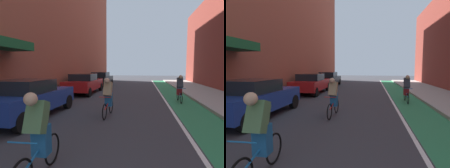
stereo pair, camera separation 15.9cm
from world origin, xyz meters
TOP-DOWN VIEW (x-y plane):
  - ground_plane at (0.00, 12.53)m, footprint 72.74×72.74m
  - bike_lane_paint at (3.50, 14.53)m, footprint 1.60×33.07m
  - lane_divider_stripe at (2.60, 14.53)m, footprint 0.12×33.07m
  - sidewalk_right at (5.95, 14.53)m, footprint 3.29×33.07m
  - parked_sedan_blue at (-3.25, 9.19)m, footprint 1.99×4.46m
  - parked_sedan_red at (-3.25, 15.99)m, footprint 2.01×4.54m
  - parked_sedan_black at (-3.25, 21.60)m, footprint 1.88×4.74m
  - cyclist_lead at (-0.54, 5.61)m, footprint 0.48×1.69m
  - cyclist_mid at (-0.14, 9.90)m, footprint 0.48×1.67m
  - cyclist_trailing at (3.37, 13.62)m, footprint 0.48×1.65m

SIDE VIEW (x-z plane):
  - ground_plane at x=0.00m, z-range 0.00..0.00m
  - bike_lane_paint at x=3.50m, z-range 0.00..0.00m
  - lane_divider_stripe at x=2.60m, z-range 0.00..0.00m
  - sidewalk_right at x=5.95m, z-range 0.00..0.14m
  - parked_sedan_black at x=-3.25m, z-range 0.02..1.55m
  - parked_sedan_blue at x=-3.25m, z-range 0.02..1.55m
  - parked_sedan_red at x=-3.25m, z-range 0.02..1.55m
  - cyclist_mid at x=-0.14m, z-range 0.01..1.60m
  - cyclist_trailing at x=3.37m, z-range 0.05..1.63m
  - cyclist_lead at x=-0.54m, z-range 0.05..1.64m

